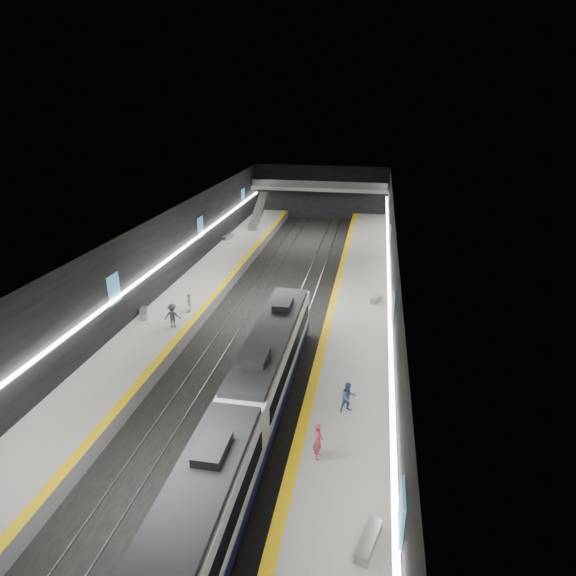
% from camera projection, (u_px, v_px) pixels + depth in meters
% --- Properties ---
extents(ground, '(70.00, 70.00, 0.00)m').
position_uv_depth(ground, '(272.00, 311.00, 42.15)').
color(ground, black).
rests_on(ground, ground).
extents(ceiling, '(20.00, 70.00, 0.04)m').
position_uv_depth(ceiling, '(271.00, 222.00, 39.19)').
color(ceiling, beige).
rests_on(ceiling, wall_left).
extents(wall_left, '(0.04, 70.00, 8.00)m').
position_uv_depth(wall_left, '(160.00, 261.00, 42.37)').
color(wall_left, black).
rests_on(wall_left, ground).
extents(wall_right, '(0.04, 70.00, 8.00)m').
position_uv_depth(wall_right, '(392.00, 275.00, 38.97)').
color(wall_right, black).
rests_on(wall_right, ground).
extents(wall_back, '(20.00, 0.04, 8.00)m').
position_uv_depth(wall_back, '(321.00, 192.00, 72.63)').
color(wall_back, black).
rests_on(wall_back, ground).
extents(platform_left, '(5.00, 70.00, 1.00)m').
position_uv_depth(platform_left, '(190.00, 300.00, 43.24)').
color(platform_left, slate).
rests_on(platform_left, ground).
extents(tile_surface_left, '(5.00, 70.00, 0.02)m').
position_uv_depth(tile_surface_left, '(190.00, 294.00, 43.05)').
color(tile_surface_left, '#979792').
rests_on(tile_surface_left, platform_left).
extents(tactile_strip_left, '(0.60, 70.00, 0.02)m').
position_uv_depth(tactile_strip_left, '(213.00, 296.00, 42.67)').
color(tactile_strip_left, yellow).
rests_on(tactile_strip_left, platform_left).
extents(platform_right, '(5.00, 70.00, 1.00)m').
position_uv_depth(platform_right, '(358.00, 312.00, 40.69)').
color(platform_right, slate).
rests_on(platform_right, ground).
extents(tile_surface_right, '(5.00, 70.00, 0.02)m').
position_uv_depth(tile_surface_right, '(359.00, 307.00, 40.51)').
color(tile_surface_right, '#979792').
rests_on(tile_surface_right, platform_right).
extents(tactile_strip_right, '(0.60, 70.00, 0.02)m').
position_uv_depth(tactile_strip_right, '(332.00, 305.00, 40.88)').
color(tactile_strip_right, yellow).
rests_on(tactile_strip_right, platform_right).
extents(rails, '(6.52, 70.00, 0.12)m').
position_uv_depth(rails, '(272.00, 310.00, 42.13)').
color(rails, gray).
rests_on(rails, ground).
extents(train, '(2.69, 30.05, 3.60)m').
position_uv_depth(train, '(239.00, 430.00, 23.73)').
color(train, '#10143B').
rests_on(train, ground).
extents(ad_posters, '(19.94, 53.50, 2.20)m').
position_uv_depth(ad_posters, '(274.00, 259.00, 41.40)').
color(ad_posters, teal).
rests_on(ad_posters, wall_left).
extents(cove_light_left, '(0.25, 68.60, 0.12)m').
position_uv_depth(cove_light_left, '(163.00, 263.00, 42.41)').
color(cove_light_left, white).
rests_on(cove_light_left, wall_left).
extents(cove_light_right, '(0.25, 68.60, 0.12)m').
position_uv_depth(cove_light_right, '(389.00, 278.00, 39.08)').
color(cove_light_right, white).
rests_on(cove_light_right, wall_right).
extents(mezzanine_bridge, '(20.00, 3.00, 1.50)m').
position_uv_depth(mezzanine_bridge, '(319.00, 188.00, 70.35)').
color(mezzanine_bridge, gray).
rests_on(mezzanine_bridge, wall_left).
extents(escalator, '(1.20, 7.50, 3.92)m').
position_uv_depth(escalator, '(259.00, 211.00, 66.09)').
color(escalator, '#99999E').
rests_on(escalator, platform_left).
extents(bench_left_near, '(1.31, 2.00, 0.48)m').
position_uv_depth(bench_left_near, '(143.00, 313.00, 38.71)').
color(bench_left_near, '#99999E').
rests_on(bench_left_near, platform_left).
extents(bench_left_far, '(0.96, 2.04, 0.48)m').
position_uv_depth(bench_left_far, '(228.00, 237.00, 59.86)').
color(bench_left_far, '#99999E').
rests_on(bench_left_far, platform_left).
extents(bench_right_near, '(1.10, 2.10, 0.50)m').
position_uv_depth(bench_right_near, '(368.00, 541.00, 18.89)').
color(bench_right_near, '#99999E').
rests_on(bench_right_near, platform_right).
extents(bench_right_far, '(1.00, 1.80, 0.42)m').
position_uv_depth(bench_right_far, '(376.00, 299.00, 41.52)').
color(bench_right_far, '#99999E').
rests_on(bench_right_far, platform_right).
extents(passenger_right_a, '(0.56, 0.77, 1.98)m').
position_uv_depth(passenger_right_a, '(318.00, 441.00, 23.27)').
color(passenger_right_a, '#CA4B60').
rests_on(passenger_right_a, platform_right).
extents(passenger_right_b, '(1.10, 1.03, 1.82)m').
position_uv_depth(passenger_right_b, '(348.00, 398.00, 26.75)').
color(passenger_right_b, '#48679D').
rests_on(passenger_right_b, platform_right).
extents(passenger_left_a, '(0.66, 1.02, 1.61)m').
position_uv_depth(passenger_left_a, '(189.00, 303.00, 39.29)').
color(passenger_left_a, silver).
rests_on(passenger_left_a, platform_left).
extents(passenger_left_b, '(1.35, 0.91, 1.94)m').
position_uv_depth(passenger_left_b, '(173.00, 316.00, 36.55)').
color(passenger_left_b, '#46454E').
rests_on(passenger_left_b, platform_left).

